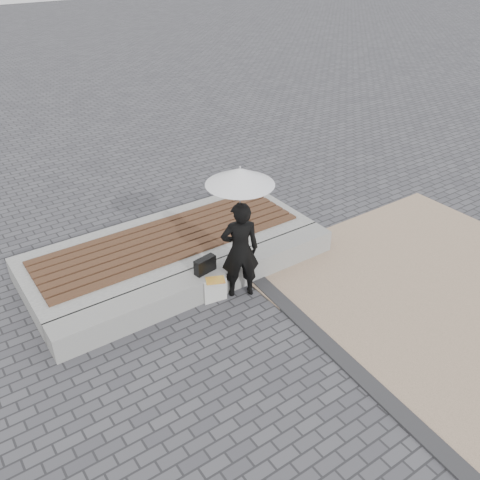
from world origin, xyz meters
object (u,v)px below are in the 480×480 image
Objects in this scene: woman at (240,250)px; parasol at (240,176)px; seating_ledge at (206,282)px; canvas_tote at (214,289)px; handbag at (205,265)px.

parasol reaches higher than woman.
canvas_tote is at bearing -86.80° from seating_ledge.
woman is at bearing -4.57° from canvas_tote.
handbag reaches higher than canvas_tote.
parasol is 3.24× the size of canvas_tote.
woman is 4.15× the size of canvas_tote.
canvas_tote is (-0.43, 0.10, -0.62)m from woman.
parasol is (0.44, -0.32, 1.85)m from seating_ledge.
parasol is 3.53× the size of handbag.
woman is 4.51× the size of handbag.
canvas_tote is at bearing 10.23° from woman.
woman is 0.62m from handbag.
canvas_tote is at bearing 166.74° from parasol.
seating_ledge is 0.33m from handbag.
parasol is 1.91m from canvas_tote.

